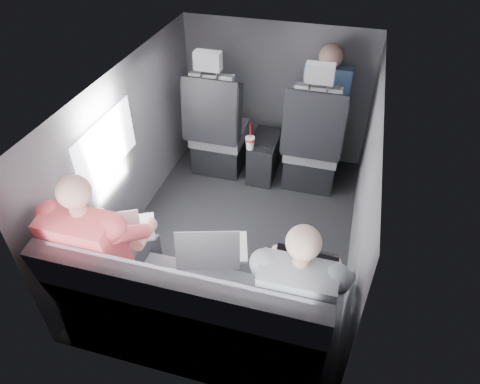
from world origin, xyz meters
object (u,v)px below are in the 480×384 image
(soda_cup, at_px, (250,142))
(passenger_rear_right, at_px, (298,292))
(rear_bench, at_px, (193,315))
(center_console, at_px, (264,157))
(front_seat_left, at_px, (218,134))
(front_seat_right, at_px, (312,148))
(passenger_front_right, at_px, (325,101))
(laptop_silver, at_px, (214,248))
(laptop_black, at_px, (306,264))
(laptop_white, at_px, (122,230))
(passenger_rear_left, at_px, (104,248))

(soda_cup, bearing_deg, passenger_rear_right, -67.04)
(rear_bench, xyz_separation_m, passenger_rear_right, (0.60, 0.10, 0.31))
(center_console, distance_m, rear_bench, 1.94)
(front_seat_left, relative_size, rear_bench, 0.79)
(rear_bench, bearing_deg, passenger_rear_right, 9.00)
(front_seat_right, bearing_deg, soda_cup, -163.70)
(passenger_front_right, bearing_deg, center_console, -155.95)
(laptop_silver, xyz_separation_m, laptop_black, (0.56, 0.03, -0.00))
(front_seat_left, height_order, passenger_rear_right, front_seat_left)
(soda_cup, height_order, laptop_black, laptop_black)
(laptop_white, relative_size, passenger_rear_left, 0.37)
(front_seat_left, distance_m, passenger_rear_left, 1.83)
(laptop_white, bearing_deg, passenger_rear_right, -8.25)
(laptop_black, height_order, passenger_front_right, passenger_front_right)
(laptop_silver, relative_size, passenger_rear_right, 0.36)
(passenger_rear_left, bearing_deg, passenger_rear_right, 0.04)
(laptop_silver, bearing_deg, laptop_black, 2.67)
(soda_cup, relative_size, laptop_black, 0.73)
(center_console, bearing_deg, front_seat_left, -174.93)
(front_seat_right, height_order, passenger_front_right, front_seat_right)
(passenger_rear_right, relative_size, passenger_front_right, 1.43)
(front_seat_right, relative_size, passenger_rear_right, 1.06)
(center_console, bearing_deg, rear_bench, -90.00)
(soda_cup, bearing_deg, front_seat_right, 16.30)
(center_console, height_order, laptop_white, laptop_white)
(front_seat_left, bearing_deg, laptop_silver, -72.67)
(center_console, relative_size, rear_bench, 0.30)
(front_seat_left, height_order, laptop_white, front_seat_left)
(laptop_white, height_order, passenger_front_right, passenger_front_right)
(front_seat_right, relative_size, laptop_black, 3.55)
(front_seat_right, distance_m, soda_cup, 0.57)
(laptop_black, height_order, passenger_rear_left, passenger_rear_left)
(passenger_front_right, bearing_deg, laptop_black, -86.08)
(laptop_silver, height_order, laptop_black, laptop_silver)
(center_console, height_order, laptop_black, laptop_black)
(laptop_white, distance_m, laptop_silver, 0.61)
(passenger_rear_right, bearing_deg, front_seat_left, 120.28)
(rear_bench, bearing_deg, laptop_white, 154.53)
(rear_bench, height_order, passenger_rear_right, passenger_rear_right)
(laptop_black, bearing_deg, laptop_white, -178.49)
(rear_bench, relative_size, laptop_white, 3.46)
(laptop_silver, relative_size, passenger_rear_left, 0.35)
(rear_bench, height_order, passenger_rear_left, passenger_rear_left)
(passenger_front_right, bearing_deg, laptop_silver, -102.78)
(laptop_white, bearing_deg, laptop_silver, 0.46)
(front_seat_left, height_order, laptop_silver, front_seat_left)
(passenger_rear_right, bearing_deg, center_console, 108.13)
(laptop_white, xyz_separation_m, passenger_rear_left, (-0.03, -0.17, 0.00))
(front_seat_left, xyz_separation_m, laptop_black, (1.07, -1.61, 0.23))
(soda_cup, relative_size, passenger_rear_left, 0.21)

